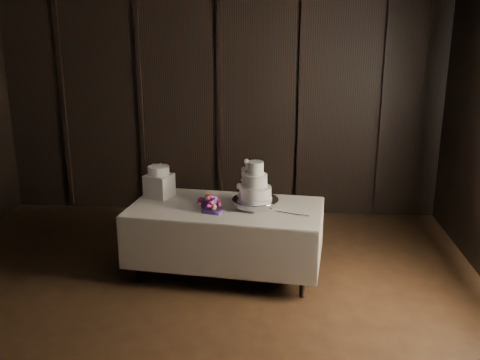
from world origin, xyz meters
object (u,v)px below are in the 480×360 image
box_pedestal (159,186)px  wedding_cake (252,185)px  cake_stand (255,203)px  small_cake (159,170)px  display_table (226,237)px  bouquet (209,203)px

box_pedestal → wedding_cake: bearing=-15.8°
cake_stand → small_cake: size_ratio=2.08×
display_table → wedding_cake: wedding_cake is taller
display_table → small_cake: bearing=166.6°
display_table → bouquet: bouquet is taller
wedding_cake → small_cake: (-1.04, 0.29, 0.05)m
small_cake → wedding_cake: bearing=-15.8°
wedding_cake → cake_stand: bearing=37.1°
cake_stand → small_cake: bearing=165.4°
cake_stand → display_table: bearing=179.9°
box_pedestal → small_cake: size_ratio=1.12×
bouquet → wedding_cake: bearing=9.6°
wedding_cake → box_pedestal: (-1.04, 0.29, -0.12)m
wedding_cake → bouquet: size_ratio=0.99×
wedding_cake → box_pedestal: wedding_cake is taller
display_table → bouquet: (-0.17, -0.09, 0.41)m
wedding_cake → bouquet: 0.49m
display_table → cake_stand: cake_stand is taller
bouquet → small_cake: 0.74m
wedding_cake → small_cake: size_ratio=1.71×
bouquet → small_cake: size_ratio=1.73×
display_table → box_pedestal: bearing=166.6°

